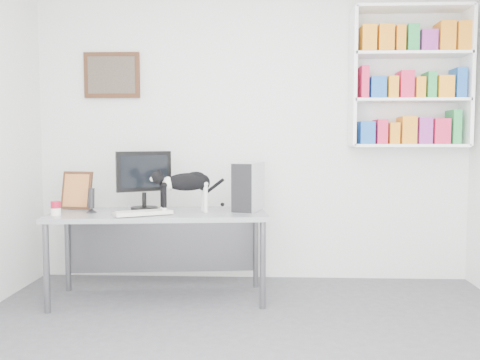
# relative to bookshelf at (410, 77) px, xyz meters

# --- Properties ---
(room) EXTENTS (4.01, 4.01, 2.70)m
(room) POSITION_rel_bookshelf_xyz_m (-1.40, -1.85, -0.50)
(room) COLOR #5B5B60
(room) RESTS_ON ground
(bookshelf) EXTENTS (1.03, 0.28, 1.24)m
(bookshelf) POSITION_rel_bookshelf_xyz_m (0.00, 0.00, 0.00)
(bookshelf) COLOR white
(bookshelf) RESTS_ON room
(wall_art) EXTENTS (0.52, 0.04, 0.42)m
(wall_art) POSITION_rel_bookshelf_xyz_m (-2.70, 0.12, 0.05)
(wall_art) COLOR #442316
(wall_art) RESTS_ON room
(desk) EXTENTS (1.78, 0.84, 0.72)m
(desk) POSITION_rel_bookshelf_xyz_m (-2.13, -0.56, -1.49)
(desk) COLOR gray
(desk) RESTS_ON room
(monitor) EXTENTS (0.52, 0.43, 0.50)m
(monitor) POSITION_rel_bookshelf_xyz_m (-2.29, -0.40, -0.88)
(monitor) COLOR black
(monitor) RESTS_ON desk
(keyboard) EXTENTS (0.47, 0.35, 0.03)m
(keyboard) POSITION_rel_bookshelf_xyz_m (-2.22, -0.74, -1.12)
(keyboard) COLOR beige
(keyboard) RESTS_ON desk
(pc_tower) EXTENTS (0.27, 0.43, 0.40)m
(pc_tower) POSITION_rel_bookshelf_xyz_m (-1.42, -0.43, -0.94)
(pc_tower) COLOR silver
(pc_tower) RESTS_ON desk
(speaker) EXTENTS (0.10, 0.10, 0.21)m
(speaker) POSITION_rel_bookshelf_xyz_m (-2.67, -0.62, -1.03)
(speaker) COLOR black
(speaker) RESTS_ON desk
(leaning_print) EXTENTS (0.28, 0.15, 0.33)m
(leaning_print) POSITION_rel_bookshelf_xyz_m (-2.86, -0.41, -0.97)
(leaning_print) COLOR #442316
(leaning_print) RESTS_ON desk
(soup_can) EXTENTS (0.08, 0.08, 0.11)m
(soup_can) POSITION_rel_bookshelf_xyz_m (-2.89, -0.79, -1.08)
(soup_can) COLOR #A30E26
(soup_can) RESTS_ON desk
(cat) EXTENTS (0.55, 0.35, 0.33)m
(cat) POSITION_rel_bookshelf_xyz_m (-1.91, -0.61, -0.97)
(cat) COLOR black
(cat) RESTS_ON desk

